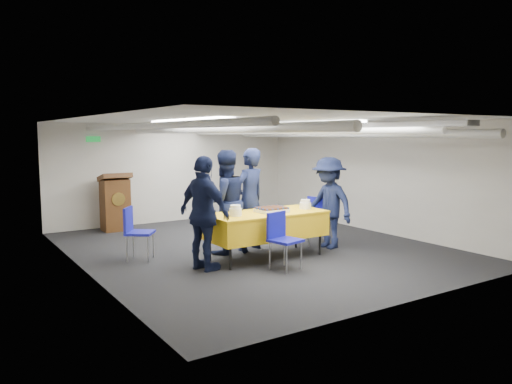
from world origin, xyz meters
TOP-DOWN VIEW (x-y plane):
  - ground at (0.00, 0.00)m, footprint 7.00×7.00m
  - room_shell at (0.09, 0.41)m, footprint 6.00×7.00m
  - serving_table at (-0.24, -0.71)m, footprint 2.01×0.90m
  - sheet_cake at (-0.16, -0.74)m, footprint 0.50×0.38m
  - plate_stack_left at (-0.86, -0.76)m, footprint 0.20×0.20m
  - plate_stack_right at (0.54, -0.76)m, footprint 0.20×0.20m
  - podium at (-1.60, 3.05)m, footprint 0.62×0.53m
  - chair_near at (-0.43, -1.39)m, footprint 0.50×0.50m
  - chair_right at (1.13, -0.22)m, footprint 0.48×0.48m
  - chair_left at (-2.12, 0.36)m, footprint 0.59×0.59m
  - sailor_a at (-0.15, -0.04)m, footprint 0.75×0.58m
  - sailor_b at (-0.66, -0.04)m, footprint 0.89×0.71m
  - sailor_c at (-1.45, -0.82)m, footprint 0.67×1.09m
  - sailor_d at (1.13, -0.69)m, footprint 0.69×1.11m

SIDE VIEW (x-z plane):
  - ground at x=0.00m, z-range 0.00..0.00m
  - chair_near at x=-0.43m, z-range 0.10..0.97m
  - chair_right at x=1.13m, z-range 0.10..0.97m
  - chair_left at x=-2.12m, z-range 0.10..0.97m
  - serving_table at x=-0.24m, z-range 0.17..0.94m
  - podium at x=-1.60m, z-range -0.01..1.24m
  - sheet_cake at x=-0.16m, z-range 0.77..0.86m
  - sailor_d at x=1.13m, z-range 0.00..1.65m
  - plate_stack_right at x=0.54m, z-range 0.76..0.92m
  - plate_stack_left at x=-0.86m, z-range 0.76..0.94m
  - sailor_c at x=-1.45m, z-range 0.00..1.74m
  - sailor_b at x=-0.66m, z-range 0.00..1.79m
  - sailor_a at x=-0.15m, z-range 0.00..1.81m
  - room_shell at x=0.09m, z-range 0.66..2.96m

